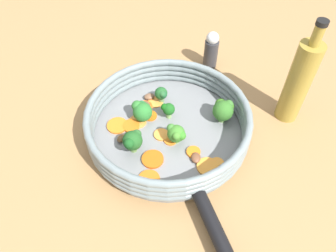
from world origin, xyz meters
TOP-DOWN VIEW (x-y plane):
  - ground_plane at (0.00, 0.00)m, footprint 4.00×4.00m
  - skillet at (0.00, 0.00)m, footprint 0.35×0.35m
  - skillet_rim_wall at (0.00, 0.00)m, footprint 0.36×0.36m
  - skillet_handle at (0.12, 0.25)m, footprint 0.11×0.20m
  - skillet_rivet_left at (0.10, 0.13)m, footprint 0.01×0.01m
  - skillet_rivet_right at (0.04, 0.16)m, footprint 0.01×0.01m
  - carrot_slice_0 at (0.02, 0.00)m, footprint 0.04×0.04m
  - carrot_slice_1 at (0.03, -0.07)m, footprint 0.05×0.05m
  - carrot_slice_2 at (0.02, 0.02)m, footprint 0.04×0.04m
  - carrot_slice_3 at (-0.04, -0.08)m, footprint 0.05×0.05m
  - carrot_slice_4 at (0.12, 0.07)m, footprint 0.05×0.05m
  - carrot_slice_5 at (0.01, 0.08)m, footprint 0.04×0.04m
  - carrot_slice_6 at (-0.00, -0.06)m, footprint 0.03×0.03m
  - carrot_slice_7 at (-0.01, 0.14)m, footprint 0.04×0.04m
  - carrot_slice_8 at (0.05, -0.07)m, footprint 0.05×0.05m
  - carrot_slice_9 at (0.07, -0.09)m, footprint 0.06×0.06m
  - carrot_slice_10 at (0.08, 0.03)m, footprint 0.06×0.06m
  - carrot_slice_11 at (-0.01, -0.09)m, footprint 0.05×0.05m
  - carrot_slice_12 at (0.01, 0.13)m, footprint 0.05×0.05m
  - broccoli_floret_0 at (0.01, 0.04)m, footprint 0.04×0.05m
  - broccoli_floret_1 at (-0.11, 0.06)m, footprint 0.05×0.05m
  - broccoli_floret_2 at (-0.03, -0.03)m, footprint 0.03×0.03m
  - broccoli_floret_3 at (0.09, -0.01)m, footprint 0.05×0.04m
  - broccoli_floret_4 at (-0.05, -0.08)m, footprint 0.03×0.03m
  - broccoli_floret_5 at (0.02, -0.07)m, footprint 0.04×0.05m
  - mushroom_piece_0 at (-0.01, -0.09)m, footprint 0.04×0.04m
  - mushroom_piece_1 at (0.09, -0.05)m, footprint 0.02×0.02m
  - mushroom_piece_2 at (0.01, 0.10)m, footprint 0.03×0.03m
  - mushroom_piece_3 at (-0.04, -0.10)m, footprint 0.03×0.03m
  - salt_shaker at (-0.26, -0.09)m, footprint 0.04×0.04m
  - oil_bottle at (-0.25, 0.16)m, footprint 0.05×0.05m

SIDE VIEW (x-z plane):
  - ground_plane at x=0.00m, z-range 0.00..0.00m
  - skillet at x=0.00m, z-range 0.00..0.01m
  - carrot_slice_3 at x=-0.04m, z-range 0.01..0.02m
  - carrot_slice_1 at x=0.03m, z-range 0.01..0.02m
  - carrot_slice_2 at x=0.02m, z-range 0.01..0.02m
  - carrot_slice_4 at x=0.12m, z-range 0.01..0.02m
  - carrot_slice_0 at x=0.02m, z-range 0.01..0.02m
  - carrot_slice_6 at x=0.00m, z-range 0.01..0.02m
  - carrot_slice_7 at x=-0.01m, z-range 0.01..0.02m
  - carrot_slice_12 at x=0.01m, z-range 0.01..0.02m
  - carrot_slice_9 at x=0.07m, z-range 0.01..0.02m
  - carrot_slice_11 at x=-0.01m, z-range 0.01..0.02m
  - carrot_slice_10 at x=0.08m, z-range 0.01..0.02m
  - carrot_slice_8 at x=0.05m, z-range 0.01..0.02m
  - carrot_slice_5 at x=0.01m, z-range 0.01..0.02m
  - skillet_rivet_left at x=0.10m, z-range 0.01..0.02m
  - skillet_rivet_right at x=0.04m, z-range 0.01..0.02m
  - mushroom_piece_0 at x=-0.01m, z-range 0.01..0.02m
  - mushroom_piece_2 at x=0.01m, z-range 0.01..0.03m
  - mushroom_piece_3 at x=-0.04m, z-range 0.01..0.03m
  - mushroom_piece_1 at x=0.09m, z-range 0.01..0.03m
  - skillet_handle at x=0.12m, z-range 0.01..0.04m
  - broccoli_floret_2 at x=-0.03m, z-range 0.02..0.06m
  - broccoli_floret_4 at x=-0.05m, z-range 0.02..0.06m
  - broccoli_floret_5 at x=0.02m, z-range 0.02..0.07m
  - broccoli_floret_0 at x=0.01m, z-range 0.02..0.07m
  - skillet_rim_wall at x=0.00m, z-range 0.01..0.08m
  - broccoli_floret_1 at x=-0.11m, z-range 0.02..0.08m
  - broccoli_floret_3 at x=0.09m, z-range 0.02..0.08m
  - salt_shaker at x=-0.26m, z-range 0.00..0.11m
  - oil_bottle at x=-0.25m, z-range -0.02..0.24m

